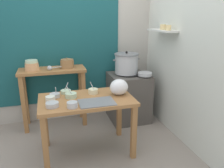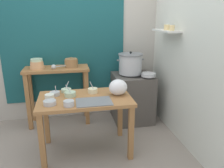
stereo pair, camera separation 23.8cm
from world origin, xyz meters
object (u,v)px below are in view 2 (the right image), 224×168
stove_block (132,98)px  clay_pot (71,63)px  prep_bowl_6 (117,87)px  back_shelf_table (57,82)px  serving_tray (94,102)px  prep_bowl_7 (66,90)px  steamer_pot (130,64)px  prep_bowl_4 (93,90)px  prep_bowl_5 (50,96)px  plastic_bag (118,87)px  prep_bowl_2 (69,103)px  prep_bowl_1 (70,94)px  prep_table (85,106)px  bowl_stack_enamel (37,64)px  ladle (54,67)px  prep_bowl_0 (50,102)px  prep_bowl_3 (55,93)px  wide_pan (148,75)px

stove_block → clay_pot: 1.11m
stove_block → prep_bowl_6: bearing=-125.5°
back_shelf_table → serving_tray: bearing=-67.0°
prep_bowl_7 → clay_pot: bearing=82.0°
stove_block → prep_bowl_6: stove_block is taller
serving_tray → steamer_pot: bearing=53.8°
prep_bowl_4 → serving_tray: bearing=-94.3°
back_shelf_table → prep_bowl_5: back_shelf_table is taller
plastic_bag → prep_bowl_2: (-0.60, -0.24, -0.07)m
prep_bowl_1 → prep_table: bearing=-23.1°
bowl_stack_enamel → prep_bowl_5: (0.22, -0.83, -0.22)m
prep_bowl_5 → prep_bowl_6: 0.88m
prep_bowl_2 → ladle: bearing=100.3°
prep_table → prep_bowl_7: size_ratio=7.97×
prep_table → prep_bowl_0: bearing=-158.6°
prep_bowl_1 → prep_bowl_5: (-0.24, -0.05, 0.00)m
prep_bowl_4 → prep_bowl_3: bearing=-179.8°
bowl_stack_enamel → back_shelf_table: bearing=3.6°
clay_pot → prep_bowl_1: (-0.04, -0.80, -0.21)m
prep_bowl_0 → prep_bowl_5: size_ratio=1.28×
plastic_bag → prep_bowl_7: size_ratio=1.64×
serving_tray → prep_bowl_6: size_ratio=3.25×
prep_table → bowl_stack_enamel: 1.12m
ladle → prep_bowl_3: size_ratio=2.14×
back_shelf_table → plastic_bag: size_ratio=4.25×
steamer_pot → prep_bowl_7: size_ratio=3.08×
steamer_pot → serving_tray: (-0.68, -0.93, -0.21)m
prep_bowl_5 → prep_bowl_7: size_ratio=0.79×
back_shelf_table → prep_bowl_2: back_shelf_table is taller
ladle → prep_bowl_3: (0.02, -0.64, -0.19)m
prep_table → prep_bowl_4: 0.23m
steamer_pot → prep_bowl_2: steamer_pot is taller
clay_pot → prep_bowl_3: clay_pot is taller
steamer_pot → prep_bowl_0: size_ratio=3.06×
clay_pot → ladle: clay_pot is taller
ladle → prep_bowl_7: 0.59m
steamer_pot → prep_bowl_6: bearing=-121.4°
clay_pot → prep_bowl_0: bearing=-104.5°
back_shelf_table → bowl_stack_enamel: 0.40m
bowl_stack_enamel → ladle: bearing=-15.7°
steamer_pot → wide_pan: steamer_pot is taller
ladle → prep_bowl_1: 0.76m
bowl_stack_enamel → prep_bowl_2: bearing=-68.1°
serving_tray → prep_bowl_5: prep_bowl_5 is taller
stove_block → prep_bowl_5: stove_block is taller
serving_tray → prep_bowl_4: (0.02, 0.31, 0.03)m
bowl_stack_enamel → serving_tray: (0.71, -1.02, -0.24)m
bowl_stack_enamel → prep_bowl_2: size_ratio=1.79×
stove_block → prep_bowl_7: prep_bowl_7 is taller
prep_table → stove_block: size_ratio=1.41×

